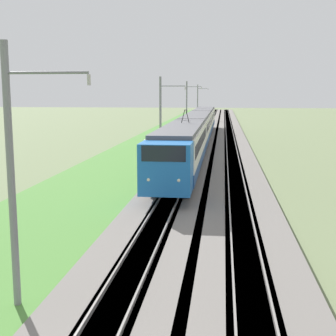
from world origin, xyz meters
The scene contains 10 objects.
ballast_main centered at (50.00, 0.00, 0.15)m, with size 240.00×4.40×0.30m.
ballast_adjacent centered at (50.00, -4.01, 0.15)m, with size 240.00×4.40×0.30m.
track_main centered at (50.00, 0.00, 0.16)m, with size 240.00×1.57×0.45m.
track_adjacent centered at (50.00, -4.01, 0.16)m, with size 240.00×1.57×0.45m.
grass_verge centered at (50.00, 5.40, 0.06)m, with size 240.00×8.95×0.12m.
passenger_train centered at (47.74, 0.00, 2.41)m, with size 61.41×2.94×5.13m.
catenary_mast_near centered at (5.60, 2.97, 4.09)m, with size 0.22×2.56×7.90m.
catenary_mast_mid centered at (38.09, 2.97, 4.14)m, with size 0.22×2.56×8.00m.
catenary_mast_far centered at (70.58, 2.97, 4.32)m, with size 0.22×2.56×8.35m.
catenary_mast_distant centered at (103.06, 2.97, 4.32)m, with size 0.22×2.56×8.35m.
Camera 1 is at (-7.10, -3.07, 6.45)m, focal length 50.00 mm.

